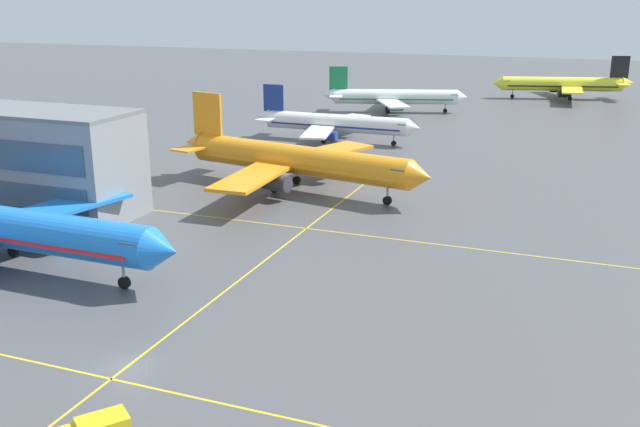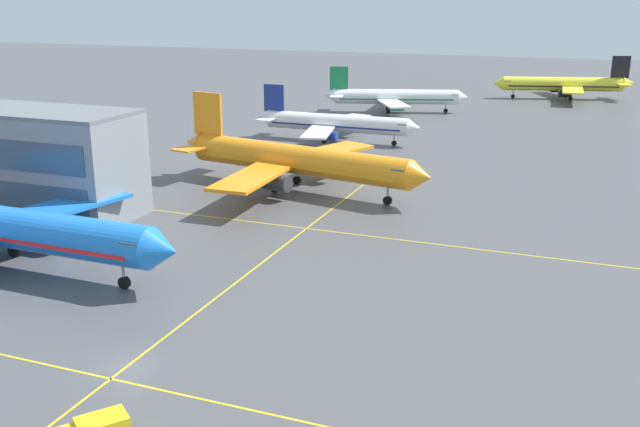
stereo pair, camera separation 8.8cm
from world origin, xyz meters
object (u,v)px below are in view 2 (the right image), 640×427
Objects in this scene: airliner_front_gate at (0,227)px; airliner_far_left_stand at (394,97)px; airliner_third_row at (335,123)px; airliner_far_right_stand at (564,84)px; airliner_second_row at (295,160)px.

airliner_front_gate is 1.22× the size of airliner_far_left_stand.
airliner_front_gate reaches higher than airliner_third_row.
airliner_third_row is 0.90× the size of airliner_far_right_stand.
airliner_far_right_stand reaches higher than airliner_third_row.
airliner_third_row is at bearing 83.33° from airliner_front_gate.
airliner_second_row is 116.47m from airliner_far_right_stand.
airliner_far_right_stand reaches higher than airliner_far_left_stand.
airliner_second_row is (15.65, 38.82, -0.01)m from airliner_front_gate.
airliner_far_right_stand is (37.15, 77.06, 0.42)m from airliner_third_row.
airliner_front_gate is at bearing -111.96° from airliner_second_row.
airliner_far_right_stand is (30.18, 112.50, -0.45)m from airliner_second_row.
airliner_second_row is 1.13× the size of airliner_far_right_stand.
airliner_second_row is at bearing -78.88° from airliner_third_row.
airliner_far_left_stand reaches higher than airliner_third_row.
airliner_third_row is (-6.97, 35.44, -0.88)m from airliner_second_row.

